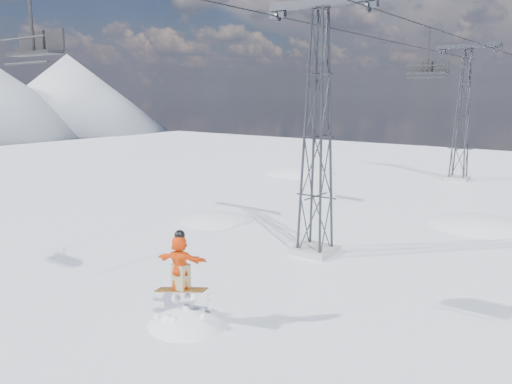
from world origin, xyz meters
TOP-DOWN VIEW (x-y plane):
  - ground at (0.00, 0.00)m, footprint 120.00×120.00m
  - snow_terrain at (-4.77, 21.24)m, footprint 39.00×37.00m
  - lift_tower_near at (0.80, 8.00)m, footprint 5.20×1.80m
  - lift_tower_far at (0.80, 33.00)m, footprint 5.20×1.80m
  - haul_cables at (0.80, 19.50)m, footprint 4.46×51.00m
  - snowboarder_jump at (1.11, -0.87)m, footprint 4.40×4.40m
  - lift_chair_near at (-1.40, -3.93)m, footprint 2.15×0.62m
  - lift_chair_mid at (3.00, 16.05)m, footprint 2.14×0.61m

SIDE VIEW (x-z plane):
  - snow_terrain at x=-4.77m, z-range -20.59..1.41m
  - snowboarder_jump at x=1.11m, z-range -5.21..1.98m
  - ground at x=0.00m, z-range 0.00..0.00m
  - lift_tower_near at x=0.80m, z-range -0.24..11.18m
  - lift_tower_far at x=0.80m, z-range -0.24..11.18m
  - lift_chair_near at x=-1.40m, z-range 7.39..10.05m
  - lift_chair_mid at x=3.00m, z-range 7.40..10.05m
  - haul_cables at x=0.80m, z-range 10.82..10.88m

